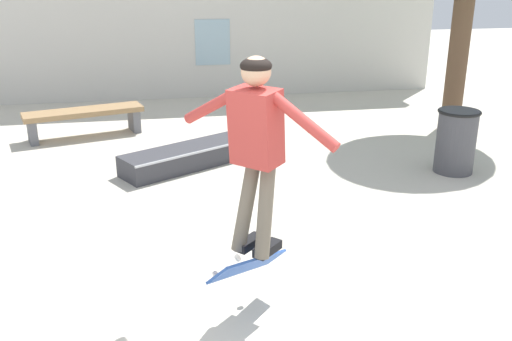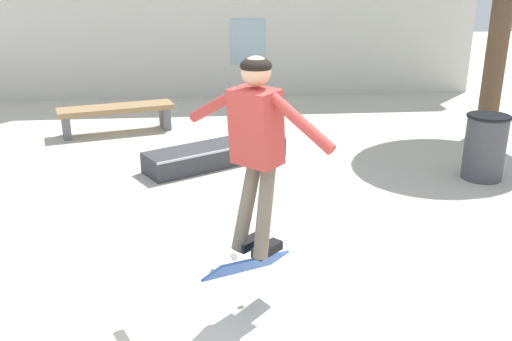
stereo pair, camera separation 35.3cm
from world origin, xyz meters
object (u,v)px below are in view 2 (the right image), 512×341
at_px(skate_ledge, 216,154).
at_px(trash_bin, 485,146).
at_px(skater, 256,139).
at_px(skateboard_flipping, 248,265).
at_px(park_bench, 116,113).

height_order(skate_ledge, trash_bin, trash_bin).
height_order(skater, skateboard_flipping, skater).
relative_size(skate_ledge, skater, 1.36).
xyz_separation_m(skate_ledge, skateboard_flipping, (0.16, -3.64, 0.31)).
relative_size(trash_bin, skater, 0.56).
bearing_deg(trash_bin, skate_ledge, 165.65).
relative_size(park_bench, skateboard_flipping, 2.64).
xyz_separation_m(skate_ledge, trash_bin, (3.37, -0.86, 0.30)).
bearing_deg(skater, skateboard_flipping, -178.76).
height_order(skate_ledge, skateboard_flipping, skateboard_flipping).
distance_m(skate_ledge, skateboard_flipping, 3.66).
height_order(park_bench, trash_bin, trash_bin).
distance_m(trash_bin, skateboard_flipping, 4.24).
relative_size(park_bench, trash_bin, 2.25).
distance_m(park_bench, skateboard_flipping, 5.62).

